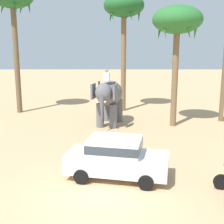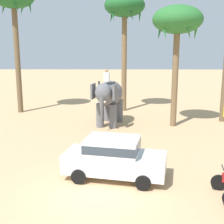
{
  "view_description": "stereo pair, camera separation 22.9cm",
  "coord_description": "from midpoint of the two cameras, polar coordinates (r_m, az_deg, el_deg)",
  "views": [
    {
      "loc": [
        0.62,
        -10.09,
        5.34
      ],
      "look_at": [
        0.65,
        7.05,
        1.6
      ],
      "focal_mm": 48.97,
      "sensor_mm": 36.0,
      "label": 1
    },
    {
      "loc": [
        0.85,
        -10.09,
        5.34
      ],
      "look_at": [
        0.65,
        7.05,
        1.6
      ],
      "focal_mm": 48.97,
      "sensor_mm": 36.0,
      "label": 2
    }
  ],
  "objects": [
    {
      "name": "ground_plane",
      "position": [
        11.44,
        -3.91,
        -15.55
      ],
      "size": [
        120.0,
        120.0,
        0.0
      ],
      "primitive_type": "plane",
      "color": "tan"
    },
    {
      "name": "car_sedan_foreground",
      "position": [
        12.54,
        0.17,
        -8.29
      ],
      "size": [
        4.36,
        2.52,
        1.7
      ],
      "color": "white",
      "rests_on": "ground"
    },
    {
      "name": "elephant_with_mahout",
      "position": [
        20.6,
        -0.99,
        2.94
      ],
      "size": [
        2.35,
        4.01,
        3.88
      ],
      "color": "slate",
      "rests_on": "ground"
    },
    {
      "name": "palm_tree_behind_elephant",
      "position": [
        20.59,
        11.65,
        15.96
      ],
      "size": [
        3.2,
        3.2,
        7.86
      ],
      "color": "brown",
      "rests_on": "ground"
    },
    {
      "name": "palm_tree_near_hut",
      "position": [
        25.77,
        -18.43,
        19.03
      ],
      "size": [
        3.2,
        3.2,
        9.9
      ],
      "color": "brown",
      "rests_on": "ground"
    },
    {
      "name": "palm_tree_left_of_road",
      "position": [
        25.27,
        1.84,
        18.56
      ],
      "size": [
        3.2,
        3.2,
        9.32
      ],
      "color": "brown",
      "rests_on": "ground"
    }
  ]
}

